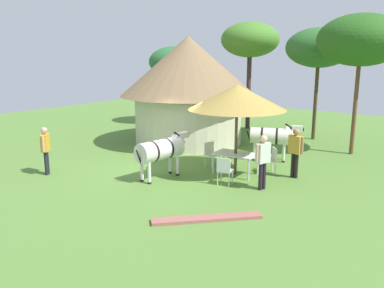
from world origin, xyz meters
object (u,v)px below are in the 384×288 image
zebra_nearest_camera (161,150)px  acacia_tree_left_background (319,48)px  standing_watcher (45,146)px  shade_umbrella (237,97)px  acacia_tree_right_background (361,40)px  patio_chair_near_hut (224,169)px  patio_chair_west_end (271,159)px  guest_behind_table (295,148)px  guest_beside_umbrella (263,157)px  thatched_hut (188,84)px  acacia_tree_far_lawn (250,40)px  patio_chair_east_end (211,153)px  patio_dining_table (236,156)px  acacia_tree_behind_hut (174,62)px  zebra_by_umbrella (271,136)px

zebra_nearest_camera → acacia_tree_left_background: bearing=85.6°
standing_watcher → shade_umbrella: bearing=85.1°
standing_watcher → acacia_tree_right_background: 12.47m
patio_chair_near_hut → patio_chair_west_end: size_ratio=1.00×
guest_behind_table → acacia_tree_right_background: bearing=96.8°
guest_beside_umbrella → acacia_tree_left_background: size_ratio=0.33×
guest_behind_table → guest_beside_umbrella: bearing=-85.8°
shade_umbrella → guest_behind_table: (1.78, 0.85, -1.65)m
thatched_hut → shade_umbrella: size_ratio=1.89×
acacia_tree_far_lawn → guest_beside_umbrella: bearing=-58.3°
patio_chair_west_end → patio_chair_east_end: 2.23m
acacia_tree_right_background → acacia_tree_far_lawn: bearing=158.2°
patio_dining_table → guest_beside_umbrella: size_ratio=0.89×
patio_dining_table → guest_behind_table: size_ratio=0.90×
thatched_hut → patio_chair_west_end: bearing=-22.6°
acacia_tree_right_background → acacia_tree_behind_hut: 10.67m
thatched_hut → patio_chair_near_hut: (4.72, -4.30, -2.18)m
standing_watcher → acacia_tree_behind_hut: (-2.98, 10.59, 2.56)m
thatched_hut → acacia_tree_right_background: (6.77, 2.27, 1.88)m
acacia_tree_left_background → acacia_tree_behind_hut: 8.27m
thatched_hut → patio_chair_east_end: thatched_hut is taller
zebra_nearest_camera → acacia_tree_left_background: size_ratio=0.44×
standing_watcher → patio_chair_near_hut: bearing=74.1°
patio_dining_table → patio_chair_near_hut: size_ratio=1.68×
standing_watcher → acacia_tree_right_background: bearing=98.8°
patio_chair_east_end → zebra_by_umbrella: (1.38, 2.10, 0.43)m
thatched_hut → guest_behind_table: size_ratio=3.69×
zebra_by_umbrella → acacia_tree_behind_hut: size_ratio=0.45×
shade_umbrella → patio_chair_east_end: bearing=166.3°
patio_chair_west_end → acacia_tree_left_background: bearing=-34.9°
patio_chair_east_end → zebra_by_umbrella: size_ratio=0.45×
acacia_tree_right_background → patio_dining_table: bearing=-114.0°
shade_umbrella → zebra_by_umbrella: size_ratio=1.64×
thatched_hut → zebra_by_umbrella: bearing=-8.4°
patio_dining_table → acacia_tree_far_lawn: 9.68m
acacia_tree_right_background → acacia_tree_left_background: 3.02m
guest_beside_umbrella → zebra_by_umbrella: size_ratio=0.85×
thatched_hut → zebra_by_umbrella: size_ratio=3.08×
thatched_hut → patio_chair_near_hut: thatched_hut is taller
shade_umbrella → patio_chair_near_hut: 2.49m
patio_dining_table → acacia_tree_right_background: (2.38, 5.34, 3.92)m
shade_umbrella → zebra_by_umbrella: (0.15, 2.40, -1.71)m
patio_dining_table → acacia_tree_left_background: acacia_tree_left_background is taller
zebra_nearest_camera → acacia_tree_left_background: 9.86m
guest_behind_table → zebra_nearest_camera: bearing=-128.2°
thatched_hut → patio_dining_table: bearing=-35.0°
patio_chair_east_end → standing_watcher: (-3.95, -4.21, 0.48)m
zebra_nearest_camera → acacia_tree_left_background: (1.81, 9.10, 3.35)m
patio_chair_east_end → acacia_tree_far_lawn: 9.06m
thatched_hut → guest_behind_table: 6.78m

